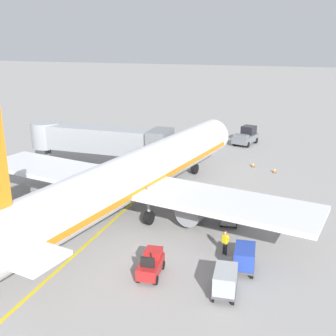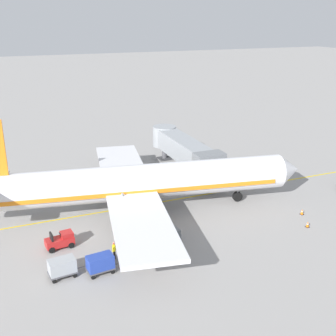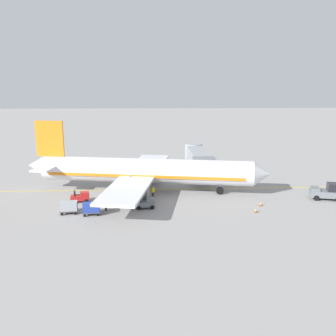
{
  "view_description": "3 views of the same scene",
  "coord_description": "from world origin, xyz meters",
  "px_view_note": "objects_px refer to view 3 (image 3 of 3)",
  "views": [
    {
      "loc": [
        13.93,
        -29.39,
        13.91
      ],
      "look_at": [
        3.05,
        2.48,
        3.31
      ],
      "focal_mm": 44.0,
      "sensor_mm": 36.0,
      "label": 1
    },
    {
      "loc": [
        40.39,
        -12.54,
        19.74
      ],
      "look_at": [
        -0.92,
        4.58,
        3.6
      ],
      "focal_mm": 45.07,
      "sensor_mm": 36.0,
      "label": 2
    },
    {
      "loc": [
        54.82,
        1.17,
        16.01
      ],
      "look_at": [
        2.9,
        3.68,
        4.07
      ],
      "focal_mm": 38.93,
      "sensor_mm": 36.0,
      "label": 3
    }
  ],
  "objects_px": {
    "parked_airliner": "(144,171)",
    "ground_crew_loader": "(106,204)",
    "baggage_cart_second_in_train": "(69,206)",
    "ground_crew_wing_walker": "(153,191)",
    "baggage_tug_trailing": "(81,197)",
    "safety_cone_nose_left": "(261,204)",
    "safety_cone_nose_right": "(256,210)",
    "baggage_tug_lead": "(146,203)",
    "jet_bridge": "(198,158)",
    "baggage_cart_front": "(91,208)",
    "pushback_tractor": "(328,192)"
  },
  "relations": [
    {
      "from": "parked_airliner",
      "to": "ground_crew_loader",
      "type": "height_order",
      "value": "parked_airliner"
    },
    {
      "from": "baggage_cart_second_in_train",
      "to": "ground_crew_wing_walker",
      "type": "relative_size",
      "value": 1.75
    },
    {
      "from": "baggage_tug_trailing",
      "to": "safety_cone_nose_left",
      "type": "xyz_separation_m",
      "value": [
        2.89,
        24.62,
        -0.42
      ]
    },
    {
      "from": "ground_crew_loader",
      "to": "safety_cone_nose_right",
      "type": "bearing_deg",
      "value": 85.24
    },
    {
      "from": "baggage_cart_second_in_train",
      "to": "safety_cone_nose_right",
      "type": "relative_size",
      "value": 5.01
    },
    {
      "from": "ground_crew_wing_walker",
      "to": "baggage_tug_trailing",
      "type": "bearing_deg",
      "value": -82.19
    },
    {
      "from": "baggage_cart_second_in_train",
      "to": "safety_cone_nose_left",
      "type": "relative_size",
      "value": 5.01
    },
    {
      "from": "baggage_tug_lead",
      "to": "ground_crew_wing_walker",
      "type": "relative_size",
      "value": 1.55
    },
    {
      "from": "jet_bridge",
      "to": "baggage_tug_trailing",
      "type": "xyz_separation_m",
      "value": [
        13.12,
        -18.1,
        -2.75
      ]
    },
    {
      "from": "ground_crew_wing_walker",
      "to": "safety_cone_nose_right",
      "type": "relative_size",
      "value": 2.86
    },
    {
      "from": "baggage_cart_second_in_train",
      "to": "ground_crew_wing_walker",
      "type": "bearing_deg",
      "value": 119.63
    },
    {
      "from": "baggage_cart_second_in_train",
      "to": "safety_cone_nose_right",
      "type": "height_order",
      "value": "baggage_cart_second_in_train"
    },
    {
      "from": "ground_crew_wing_walker",
      "to": "safety_cone_nose_right",
      "type": "xyz_separation_m",
      "value": [
        6.79,
        13.14,
        -0.66
      ]
    },
    {
      "from": "safety_cone_nose_right",
      "to": "safety_cone_nose_left",
      "type": "bearing_deg",
      "value": 151.43
    },
    {
      "from": "baggage_tug_trailing",
      "to": "baggage_cart_front",
      "type": "height_order",
      "value": "baggage_tug_trailing"
    },
    {
      "from": "baggage_tug_trailing",
      "to": "baggage_cart_front",
      "type": "relative_size",
      "value": 0.89
    },
    {
      "from": "parked_airliner",
      "to": "baggage_tug_trailing",
      "type": "relative_size",
      "value": 14.22
    },
    {
      "from": "ground_crew_loader",
      "to": "baggage_cart_front",
      "type": "bearing_deg",
      "value": -46.05
    },
    {
      "from": "baggage_cart_second_in_train",
      "to": "ground_crew_loader",
      "type": "xyz_separation_m",
      "value": [
        -0.91,
        4.53,
        0.0
      ]
    },
    {
      "from": "pushback_tractor",
      "to": "baggage_tug_lead",
      "type": "xyz_separation_m",
      "value": [
        2.64,
        -25.86,
        -0.39
      ]
    },
    {
      "from": "ground_crew_wing_walker",
      "to": "jet_bridge",
      "type": "bearing_deg",
      "value": 145.74
    },
    {
      "from": "jet_bridge",
      "to": "baggage_tug_trailing",
      "type": "bearing_deg",
      "value": -54.06
    },
    {
      "from": "pushback_tractor",
      "to": "baggage_cart_second_in_train",
      "type": "xyz_separation_m",
      "value": [
        4.22,
        -35.57,
        -0.15
      ]
    },
    {
      "from": "jet_bridge",
      "to": "parked_airliner",
      "type": "bearing_deg",
      "value": -47.94
    },
    {
      "from": "jet_bridge",
      "to": "baggage_tug_lead",
      "type": "bearing_deg",
      "value": -28.96
    },
    {
      "from": "ground_crew_loader",
      "to": "baggage_cart_second_in_train",
      "type": "bearing_deg",
      "value": -78.61
    },
    {
      "from": "jet_bridge",
      "to": "baggage_cart_front",
      "type": "height_order",
      "value": "jet_bridge"
    },
    {
      "from": "baggage_cart_front",
      "to": "baggage_cart_second_in_train",
      "type": "distance_m",
      "value": 3.0
    },
    {
      "from": "jet_bridge",
      "to": "ground_crew_loader",
      "type": "bearing_deg",
      "value": -39.95
    },
    {
      "from": "parked_airliner",
      "to": "baggage_tug_lead",
      "type": "relative_size",
      "value": 14.2
    },
    {
      "from": "baggage_tug_lead",
      "to": "baggage_tug_trailing",
      "type": "height_order",
      "value": "same"
    },
    {
      "from": "baggage_tug_lead",
      "to": "baggage_tug_trailing",
      "type": "xyz_separation_m",
      "value": [
        -3.13,
        -9.11,
        0.0
      ]
    },
    {
      "from": "baggage_tug_trailing",
      "to": "parked_airliner",
      "type": "bearing_deg",
      "value": 118.27
    },
    {
      "from": "safety_cone_nose_left",
      "to": "safety_cone_nose_right",
      "type": "distance_m",
      "value": 2.86
    },
    {
      "from": "parked_airliner",
      "to": "ground_crew_loader",
      "type": "bearing_deg",
      "value": -29.76
    },
    {
      "from": "baggage_cart_front",
      "to": "baggage_tug_trailing",
      "type": "bearing_deg",
      "value": -156.39
    },
    {
      "from": "baggage_tug_trailing",
      "to": "baggage_tug_lead",
      "type": "bearing_deg",
      "value": 71.02
    },
    {
      "from": "pushback_tractor",
      "to": "safety_cone_nose_right",
      "type": "bearing_deg",
      "value": -67.25
    },
    {
      "from": "baggage_tug_lead",
      "to": "baggage_tug_trailing",
      "type": "relative_size",
      "value": 1.0
    },
    {
      "from": "ground_crew_wing_walker",
      "to": "parked_airliner",
      "type": "bearing_deg",
      "value": -158.83
    },
    {
      "from": "jet_bridge",
      "to": "ground_crew_loader",
      "type": "relative_size",
      "value": 9.72
    },
    {
      "from": "baggage_cart_front",
      "to": "ground_crew_loader",
      "type": "bearing_deg",
      "value": 133.95
    },
    {
      "from": "ground_crew_loader",
      "to": "ground_crew_wing_walker",
      "type": "bearing_deg",
      "value": 129.97
    },
    {
      "from": "ground_crew_loader",
      "to": "safety_cone_nose_left",
      "type": "distance_m",
      "value": 20.71
    },
    {
      "from": "baggage_tug_trailing",
      "to": "safety_cone_nose_right",
      "type": "distance_m",
      "value": 23.87
    },
    {
      "from": "baggage_tug_trailing",
      "to": "baggage_cart_front",
      "type": "distance_m",
      "value": 5.83
    },
    {
      "from": "ground_crew_wing_walker",
      "to": "safety_cone_nose_left",
      "type": "xyz_separation_m",
      "value": [
        4.28,
        14.51,
        -0.66
      ]
    },
    {
      "from": "parked_airliner",
      "to": "ground_crew_wing_walker",
      "type": "xyz_separation_m",
      "value": [
        3.35,
        1.3,
        -2.23
      ]
    },
    {
      "from": "parked_airliner",
      "to": "ground_crew_wing_walker",
      "type": "bearing_deg",
      "value": 21.17
    },
    {
      "from": "baggage_cart_front",
      "to": "safety_cone_nose_right",
      "type": "distance_m",
      "value": 20.93
    }
  ]
}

